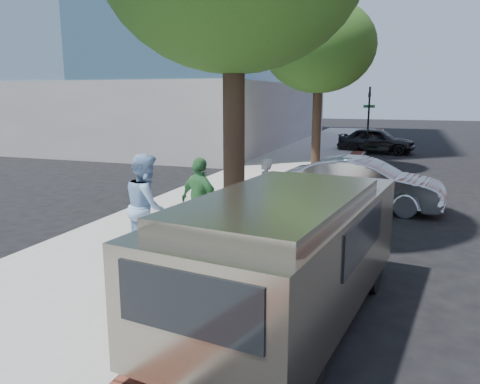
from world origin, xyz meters
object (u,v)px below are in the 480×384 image
at_px(person_gray, 265,192).
at_px(person_officer, 147,206).
at_px(parking_meter, 259,206).
at_px(bg_car, 376,140).
at_px(van, 292,248).
at_px(sedan_silver, 364,184).
at_px(person_green, 200,202).

xyz_separation_m(person_gray, person_officer, (-1.45, -3.06, 0.21)).
height_order(parking_meter, bg_car, parking_meter).
distance_m(person_gray, person_officer, 3.39).
xyz_separation_m(person_officer, van, (3.15, -1.22, -0.10)).
bearing_deg(van, sedan_silver, 94.76).
distance_m(person_gray, van, 4.60).
xyz_separation_m(person_gray, van, (1.70, -4.28, 0.10)).
distance_m(person_officer, van, 3.38).
bearing_deg(person_green, parking_meter, -173.70).
height_order(person_green, van, person_green).
xyz_separation_m(person_gray, bg_car, (1.48, 17.35, -0.24)).
bearing_deg(person_gray, sedan_silver, 121.70).
bearing_deg(parking_meter, bg_car, 87.49).
height_order(bg_car, van, van).
height_order(person_officer, van, person_officer).
relative_size(person_gray, person_green, 0.88).
distance_m(parking_meter, person_officer, 2.15).
bearing_deg(person_green, bg_car, -73.63).
distance_m(person_green, bg_car, 19.50).
height_order(person_gray, van, van).
xyz_separation_m(parking_meter, person_gray, (-0.61, 2.44, -0.23)).
bearing_deg(bg_car, person_officer, 178.28).
height_order(parking_meter, sedan_silver, parking_meter).
bearing_deg(person_green, sedan_silver, -95.68).
xyz_separation_m(person_gray, person_green, (-0.80, -2.01, 0.11)).
bearing_deg(parking_meter, person_green, 163.21).
xyz_separation_m(parking_meter, person_green, (-1.41, 0.43, -0.12)).
bearing_deg(parking_meter, person_officer, -163.19).
bearing_deg(person_officer, van, -140.21).
height_order(person_green, sedan_silver, person_green).
height_order(person_gray, person_green, person_green).
bearing_deg(sedan_silver, person_gray, 153.66).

